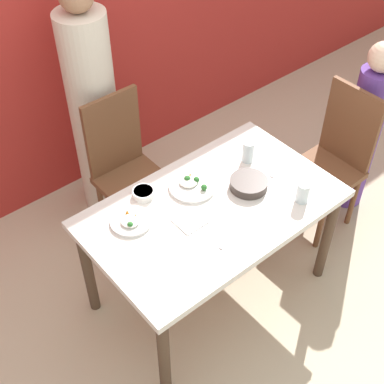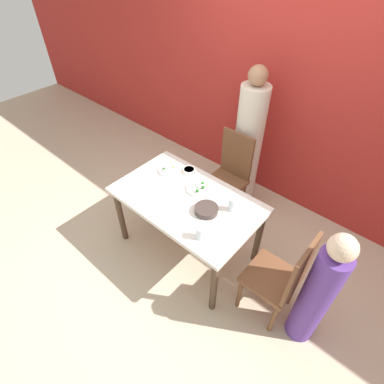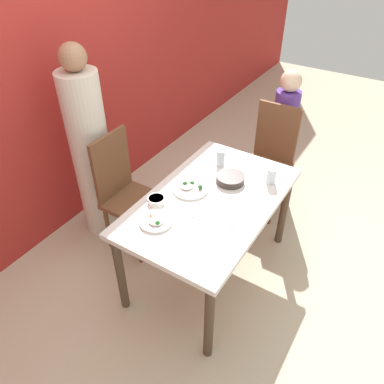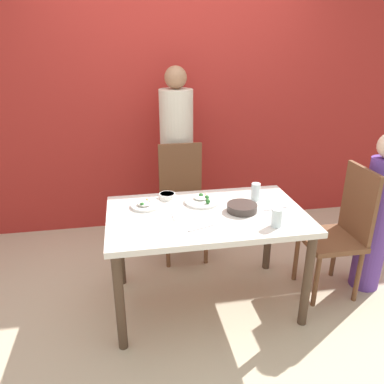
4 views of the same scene
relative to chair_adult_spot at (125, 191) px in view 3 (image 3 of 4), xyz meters
name	(u,v)px [view 3 (image 3 of 4)]	position (x,y,z in m)	size (l,w,h in m)	color
ground_plane	(209,270)	(0.05, -0.75, -0.52)	(10.00, 10.00, 0.00)	beige
wall_back	(48,70)	(0.05, 0.67, 0.83)	(10.00, 0.06, 2.70)	#A82823
dining_table	(211,208)	(0.05, -0.75, 0.12)	(1.34, 0.81, 0.73)	silver
chair_adult_spot	(125,191)	(0.00, 0.00, 0.00)	(0.40, 0.40, 0.99)	brown
chair_child_spot	(269,158)	(1.06, -0.77, 0.00)	(0.40, 0.40, 0.99)	brown
person_adult	(91,155)	(0.00, 0.31, 0.23)	(0.30, 0.30, 1.62)	beige
person_child	(282,138)	(1.34, -0.77, 0.07)	(0.22, 0.22, 1.23)	#5B3893
bowl_curry	(230,179)	(0.29, -0.77, 0.24)	(0.21, 0.21, 0.05)	#3D332D
plate_rice_adult	(190,188)	(0.06, -0.57, 0.22)	(0.26, 0.26, 0.05)	white
plate_rice_child	(156,221)	(-0.35, -0.58, 0.22)	(0.21, 0.21, 0.05)	white
bowl_rice_small	(156,200)	(-0.18, -0.46, 0.23)	(0.12, 0.12, 0.04)	white
glass_water_tall	(221,158)	(0.44, -0.61, 0.27)	(0.07, 0.07, 0.13)	silver
glass_water_short	(271,176)	(0.44, -1.02, 0.27)	(0.07, 0.07, 0.12)	silver
napkin_folded	(200,212)	(-0.11, -0.76, 0.21)	(0.14, 0.14, 0.01)	white
fork_steel	(234,216)	(-0.03, -0.97, 0.21)	(0.18, 0.08, 0.01)	silver
spoon_steel	(245,166)	(0.53, -0.78, 0.21)	(0.18, 0.05, 0.01)	silver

